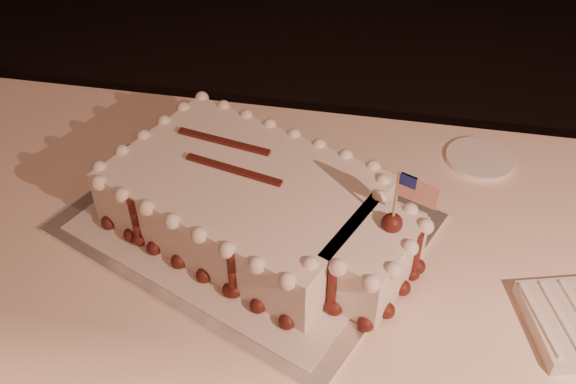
% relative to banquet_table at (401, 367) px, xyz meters
% --- Properties ---
extents(banquet_table, '(2.40, 0.80, 0.75)m').
position_rel_banquet_table_xyz_m(banquet_table, '(0.00, 0.00, 0.00)').
color(banquet_table, '#FFDBC5').
rests_on(banquet_table, ground).
extents(cake_board, '(0.75, 0.67, 0.01)m').
position_rel_banquet_table_xyz_m(cake_board, '(-0.34, 0.01, 0.38)').
color(cake_board, white).
rests_on(cake_board, banquet_table).
extents(doily, '(0.67, 0.60, 0.00)m').
position_rel_banquet_table_xyz_m(doily, '(-0.34, 0.01, 0.38)').
color(doily, silver).
rests_on(doily, cake_board).
extents(sheet_cake, '(0.61, 0.48, 0.23)m').
position_rel_banquet_table_xyz_m(sheet_cake, '(-0.31, -0.01, 0.44)').
color(sheet_cake, white).
rests_on(sheet_cake, doily).
extents(side_plate, '(0.14, 0.14, 0.01)m').
position_rel_banquet_table_xyz_m(side_plate, '(0.10, 0.28, 0.38)').
color(side_plate, white).
rests_on(side_plate, banquet_table).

